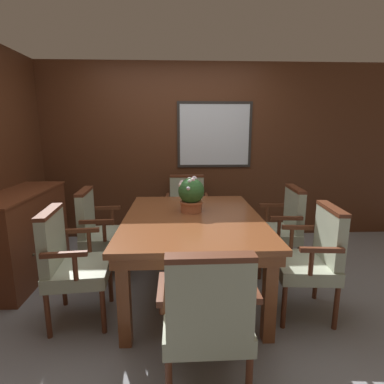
% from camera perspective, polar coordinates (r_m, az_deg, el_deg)
% --- Properties ---
extents(ground_plane, '(14.00, 14.00, 0.00)m').
position_cam_1_polar(ground_plane, '(3.05, -2.23, -18.81)').
color(ground_plane, gray).
extents(wall_back, '(7.20, 0.08, 2.45)m').
position_cam_1_polar(wall_back, '(4.30, -2.47, 7.52)').
color(wall_back, '#4C2816').
rests_on(wall_back, ground_plane).
extents(dining_table, '(1.26, 1.68, 0.76)m').
position_cam_1_polar(dining_table, '(2.83, 0.14, -6.43)').
color(dining_table, brown).
rests_on(dining_table, ground_plane).
extents(chair_left_far, '(0.50, 0.57, 0.95)m').
position_cam_1_polar(chair_left_far, '(3.33, -17.35, -6.66)').
color(chair_left_far, '#562B19').
rests_on(chair_left_far, ground_plane).
extents(chair_right_near, '(0.51, 0.58, 0.95)m').
position_cam_1_polar(chair_right_near, '(2.74, 22.03, -11.10)').
color(chair_right_near, '#562B19').
rests_on(chair_right_near, ground_plane).
extents(chair_head_far, '(0.56, 0.48, 0.95)m').
position_cam_1_polar(chair_head_far, '(4.03, -0.97, -2.91)').
color(chair_head_far, '#562B19').
rests_on(chair_head_far, ground_plane).
extents(chair_left_near, '(0.51, 0.58, 0.95)m').
position_cam_1_polar(chair_left_near, '(2.66, -22.28, -11.87)').
color(chair_left_near, '#562B19').
rests_on(chair_left_near, ground_plane).
extents(chair_head_near, '(0.55, 0.47, 0.95)m').
position_cam_1_polar(chair_head_near, '(1.83, 2.93, -22.46)').
color(chair_head_near, '#562B19').
rests_on(chair_head_near, ground_plane).
extents(chair_right_far, '(0.49, 0.57, 0.95)m').
position_cam_1_polar(chair_right_far, '(3.44, 16.75, -6.03)').
color(chair_right_far, '#562B19').
rests_on(chair_right_far, ground_plane).
extents(potted_plant, '(0.25, 0.25, 0.35)m').
position_cam_1_polar(potted_plant, '(2.92, -0.16, -0.41)').
color(potted_plant, '#B2603D').
rests_on(potted_plant, dining_table).
extents(sideboard_cabinet, '(0.49, 1.32, 0.92)m').
position_cam_1_polar(sideboard_cabinet, '(3.66, -29.55, -7.13)').
color(sideboard_cabinet, brown).
rests_on(sideboard_cabinet, ground_plane).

